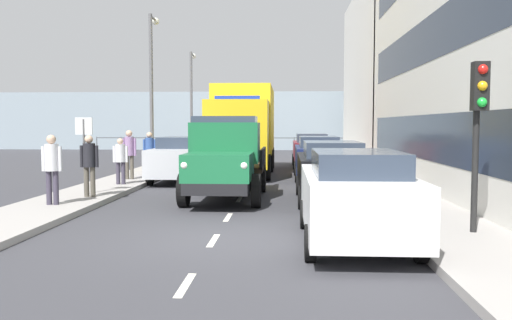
# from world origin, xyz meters

# --- Properties ---
(ground_plane) EXTENTS (80.00, 80.00, 0.00)m
(ground_plane) POSITION_xyz_m (0.00, -10.87, 0.00)
(ground_plane) COLOR #38383D
(sidewalk_left) EXTENTS (2.11, 43.25, 0.15)m
(sidewalk_left) POSITION_xyz_m (-4.64, -10.87, 0.07)
(sidewalk_left) COLOR #9E9993
(sidewalk_left) RESTS_ON ground_plane
(sidewalk_right) EXTENTS (2.11, 43.25, 0.15)m
(sidewalk_right) POSITION_xyz_m (4.64, -10.87, 0.07)
(sidewalk_right) COLOR #9E9993
(sidewalk_right) RESTS_ON ground_plane
(road_centreline_markings) EXTENTS (0.12, 38.81, 0.01)m
(road_centreline_markings) POSITION_xyz_m (0.00, -10.37, 0.00)
(road_centreline_markings) COLOR silver
(road_centreline_markings) RESTS_ON ground_plane
(building_far_block) EXTENTS (6.61, 14.01, 10.47)m
(building_far_block) POSITION_xyz_m (-9.00, -23.46, 5.24)
(building_far_block) COLOR silver
(building_far_block) RESTS_ON ground_plane
(sea_horizon) EXTENTS (80.00, 0.80, 5.00)m
(sea_horizon) POSITION_xyz_m (0.00, -35.50, 2.50)
(sea_horizon) COLOR #84939E
(sea_horizon) RESTS_ON ground_plane
(seawall_railing) EXTENTS (28.08, 0.08, 1.20)m
(seawall_railing) POSITION_xyz_m (-0.00, -31.90, 0.92)
(seawall_railing) COLOR #4C5156
(seawall_railing) RESTS_ON ground_plane
(truck_vintage_green) EXTENTS (2.17, 5.64, 2.43)m
(truck_vintage_green) POSITION_xyz_m (0.38, -5.06, 1.18)
(truck_vintage_green) COLOR black
(truck_vintage_green) RESTS_ON ground_plane
(lorry_cargo_yellow) EXTENTS (2.58, 8.20, 3.87)m
(lorry_cargo_yellow) POSITION_xyz_m (0.53, -13.24, 2.08)
(lorry_cargo_yellow) COLOR gold
(lorry_cargo_yellow) RESTS_ON ground_plane
(car_white_kerbside_near) EXTENTS (1.93, 4.37, 1.72)m
(car_white_kerbside_near) POSITION_xyz_m (-2.64, 0.33, 0.90)
(car_white_kerbside_near) COLOR white
(car_white_kerbside_near) RESTS_ON ground_plane
(car_black_kerbside_1) EXTENTS (1.92, 4.41, 1.72)m
(car_black_kerbside_1) POSITION_xyz_m (-2.64, -4.93, 0.90)
(car_black_kerbside_1) COLOR black
(car_black_kerbside_1) RESTS_ON ground_plane
(car_navy_kerbside_2) EXTENTS (1.88, 4.57, 1.72)m
(car_navy_kerbside_2) POSITION_xyz_m (-2.64, -11.25, 0.90)
(car_navy_kerbside_2) COLOR navy
(car_navy_kerbside_2) RESTS_ON ground_plane
(car_maroon_kerbside_3) EXTENTS (1.90, 4.54, 1.72)m
(car_maroon_kerbside_3) POSITION_xyz_m (-2.64, -17.21, 0.90)
(car_maroon_kerbside_3) COLOR maroon
(car_maroon_kerbside_3) RESTS_ON ground_plane
(car_silver_oppositeside_0) EXTENTS (1.96, 4.59, 1.72)m
(car_silver_oppositeside_0) POSITION_xyz_m (2.64, -10.04, 0.90)
(car_silver_oppositeside_0) COLOR #B7BABF
(car_silver_oppositeside_0) RESTS_ON ground_plane
(pedestrian_couple_b) EXTENTS (0.53, 0.34, 1.79)m
(pedestrian_couple_b) POSITION_xyz_m (4.58, -3.00, 1.21)
(pedestrian_couple_b) COLOR #383342
(pedestrian_couple_b) RESTS_ON sidewalk_right
(pedestrian_couple_a) EXTENTS (0.53, 0.34, 1.74)m
(pedestrian_couple_a) POSITION_xyz_m (4.18, -4.50, 1.18)
(pedestrian_couple_a) COLOR #4C473D
(pedestrian_couple_a) RESTS_ON sidewalk_right
(pedestrian_with_bag) EXTENTS (0.53, 0.34, 1.58)m
(pedestrian_with_bag) POSITION_xyz_m (4.29, -7.63, 1.07)
(pedestrian_with_bag) COLOR #383342
(pedestrian_with_bag) RESTS_ON sidewalk_right
(pedestrian_near_railing) EXTENTS (0.53, 0.34, 1.83)m
(pedestrian_near_railing) POSITION_xyz_m (4.49, -9.32, 1.24)
(pedestrian_near_railing) COLOR #4C473D
(pedestrian_near_railing) RESTS_ON sidewalk_right
(pedestrian_in_dark_coat) EXTENTS (0.53, 0.34, 1.74)m
(pedestrian_in_dark_coat) POSITION_xyz_m (4.13, -10.85, 1.18)
(pedestrian_in_dark_coat) COLOR black
(pedestrian_in_dark_coat) RESTS_ON sidewalk_right
(traffic_light_near) EXTENTS (0.28, 0.41, 3.20)m
(traffic_light_near) POSITION_xyz_m (-4.94, -0.02, 2.47)
(traffic_light_near) COLOR black
(traffic_light_near) RESTS_ON sidewalk_left
(lamp_post_promenade) EXTENTS (0.32, 1.14, 6.79)m
(lamp_post_promenade) POSITION_xyz_m (4.47, -12.76, 4.17)
(lamp_post_promenade) COLOR #59595B
(lamp_post_promenade) RESTS_ON sidewalk_right
(lamp_post_far) EXTENTS (0.32, 1.14, 6.50)m
(lamp_post_far) POSITION_xyz_m (4.50, -22.51, 4.02)
(lamp_post_far) COLOR #59595B
(lamp_post_far) RESTS_ON sidewalk_right
(street_sign) EXTENTS (0.50, 0.07, 2.25)m
(street_sign) POSITION_xyz_m (4.55, -5.09, 1.68)
(street_sign) COLOR #4C4C4C
(street_sign) RESTS_ON sidewalk_right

